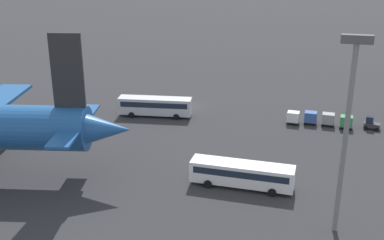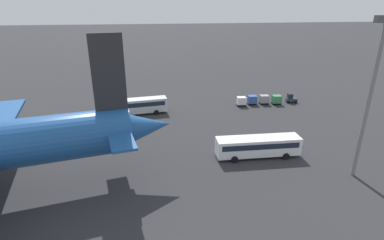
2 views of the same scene
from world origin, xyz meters
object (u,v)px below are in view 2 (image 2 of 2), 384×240
at_px(cargo_cart_white, 241,101).
at_px(cargo_cart_green, 277,99).
at_px(cargo_cart_blue, 252,99).
at_px(shuttle_bus_far, 258,145).
at_px(shuttle_bus_near, 137,105).
at_px(baggage_tug, 291,99).
at_px(worker_person, 155,102).
at_px(cargo_cart_grey, 264,99).

bearing_deg(cargo_cart_white, cargo_cart_green, 178.80).
relative_size(cargo_cart_green, cargo_cart_blue, 1.00).
xyz_separation_m(shuttle_bus_far, cargo_cart_blue, (-7.98, -23.86, -0.64)).
bearing_deg(shuttle_bus_near, baggage_tug, 177.23).
distance_m(shuttle_bus_near, worker_person, 6.61).
distance_m(shuttle_bus_far, cargo_cart_blue, 25.17).
distance_m(cargo_cart_blue, cargo_cart_white, 2.82).
bearing_deg(baggage_tug, cargo_cart_white, 12.63).
distance_m(shuttle_bus_near, cargo_cart_green, 31.26).
bearing_deg(cargo_cart_white, cargo_cart_blue, -167.74).
distance_m(shuttle_bus_near, cargo_cart_blue, 25.81).
relative_size(cargo_cart_green, cargo_cart_white, 1.00).
xyz_separation_m(shuttle_bus_far, worker_person, (13.68, -26.81, -0.96)).
distance_m(cargo_cart_green, cargo_cart_white, 8.27).
xyz_separation_m(shuttle_bus_near, cargo_cart_blue, (-25.71, -2.16, -0.75)).
relative_size(shuttle_bus_near, worker_person, 7.20).
bearing_deg(cargo_cart_blue, cargo_cart_green, 172.03).
bearing_deg(cargo_cart_grey, shuttle_bus_near, 4.01).
height_order(shuttle_bus_far, cargo_cart_blue, shuttle_bus_far).
xyz_separation_m(worker_person, cargo_cart_blue, (-21.66, 2.95, 0.32)).
distance_m(shuttle_bus_near, baggage_tug, 35.14).
bearing_deg(worker_person, shuttle_bus_far, 117.03).
xyz_separation_m(shuttle_bus_far, cargo_cart_white, (-5.23, -23.26, -0.64)).
bearing_deg(cargo_cart_grey, cargo_cart_green, 167.63).
bearing_deg(cargo_cart_blue, baggage_tug, 179.59).
height_order(shuttle_bus_near, cargo_cart_blue, shuttle_bus_near).
bearing_deg(baggage_tug, shuttle_bus_far, 64.04).
xyz_separation_m(baggage_tug, cargo_cart_grey, (6.60, 0.10, 0.25)).
bearing_deg(shuttle_bus_near, cargo_cart_green, 176.36).
height_order(shuttle_bus_far, cargo_cart_grey, shuttle_bus_far).
bearing_deg(shuttle_bus_far, cargo_cart_white, -100.16).
height_order(baggage_tug, cargo_cart_grey, baggage_tug).
distance_m(worker_person, cargo_cart_white, 19.24).
xyz_separation_m(baggage_tug, cargo_cart_white, (12.11, 0.53, 0.25)).
distance_m(worker_person, cargo_cart_green, 27.43).
xyz_separation_m(cargo_cart_grey, cargo_cart_white, (5.51, 0.43, 0.00)).
bearing_deg(shuttle_bus_far, shuttle_bus_near, -48.24).
relative_size(shuttle_bus_far, worker_person, 7.21).
bearing_deg(baggage_tug, cargo_cart_grey, 10.99).
relative_size(cargo_cart_grey, cargo_cart_blue, 1.00).
distance_m(cargo_cart_green, cargo_cart_blue, 5.56).
relative_size(baggage_tug, cargo_cart_green, 1.22).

